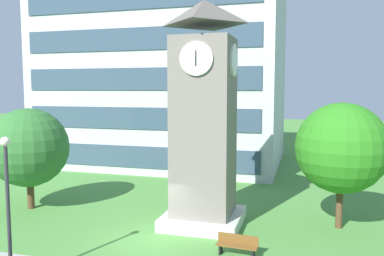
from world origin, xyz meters
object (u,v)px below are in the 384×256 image
park_bench (237,245)px  clock_tower (204,126)px  tree_near_tower (341,148)px  street_lamp (7,193)px  tree_streetside (197,128)px  tree_by_building (29,147)px

park_bench → clock_tower: bearing=124.1°
park_bench → tree_near_tower: (4.52, 4.85, 3.72)m
street_lamp → tree_near_tower: tree_near_tower is taller
park_bench → tree_streetside: tree_streetside is taller
clock_tower → tree_near_tower: bearing=10.9°
park_bench → street_lamp: street_lamp is taller
street_lamp → park_bench: bearing=32.2°
clock_tower → street_lamp: (-5.24, -8.32, -1.84)m
clock_tower → tree_near_tower: (6.90, 1.33, -1.09)m
street_lamp → tree_by_building: tree_by_building is taller
tree_by_building → clock_tower: bearing=0.9°
tree_by_building → street_lamp: bearing=-56.0°
tree_near_tower → tree_streetside: size_ratio=1.14×
tree_by_building → tree_near_tower: tree_near_tower is taller
clock_tower → tree_streetside: 9.76m
park_bench → street_lamp: size_ratio=0.33×
tree_by_building → tree_near_tower: (17.64, 1.50, 0.47)m
park_bench → tree_streetside: size_ratio=0.32×
park_bench → tree_near_tower: bearing=47.0°
tree_by_building → tree_near_tower: 17.71m
tree_streetside → tree_by_building: bearing=-129.7°
clock_tower → park_bench: (2.38, -3.52, -4.82)m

